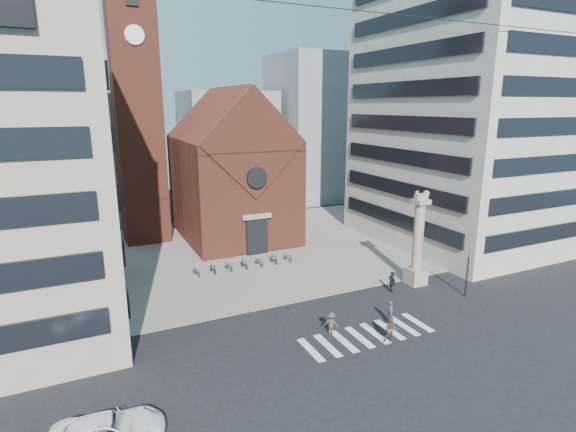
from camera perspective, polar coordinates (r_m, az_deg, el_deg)
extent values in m
plane|color=black|center=(35.35, 6.43, -12.88)|extent=(120.00, 120.00, 0.00)
cube|color=gray|center=(51.22, -4.79, -4.16)|extent=(46.00, 30.00, 0.05)
cube|color=brown|center=(55.26, -7.12, 3.52)|extent=(12.00, 16.00, 12.00)
cube|color=#5B2A1C|center=(54.88, -7.44, 9.76)|extent=(12.00, 15.40, 12.00)
cube|color=brown|center=(47.04, -4.24, 9.15)|extent=(11.76, 0.50, 11.76)
cylinder|color=black|center=(47.04, -3.97, 4.86)|extent=(2.20, 0.30, 2.20)
cube|color=black|center=(48.71, -3.95, -2.67)|extent=(2.40, 0.30, 4.00)
cube|color=tan|center=(48.06, -3.97, -0.06)|extent=(3.20, 0.40, 0.50)
cube|color=brown|center=(55.12, -18.58, 12.31)|extent=(5.00, 5.00, 30.00)
cylinder|color=white|center=(53.01, -18.91, 20.94)|extent=(2.00, 0.20, 2.00)
cube|color=beige|center=(56.28, 21.87, 13.08)|extent=(18.00, 22.00, 32.00)
cube|color=gray|center=(66.93, -28.22, 8.12)|extent=(16.00, 14.00, 22.00)
cube|color=gray|center=(75.56, -7.67, 8.58)|extent=(14.00, 12.00, 18.00)
cube|color=gray|center=(79.02, 4.27, 11.08)|extent=(16.00, 14.00, 24.00)
cube|color=tan|center=(42.82, 15.87, -7.34)|extent=(1.60, 1.60, 1.50)
cylinder|color=tan|center=(41.64, 16.21, -2.52)|extent=(0.90, 0.90, 6.00)
cube|color=tan|center=(40.88, 16.51, 1.79)|extent=(1.30, 1.30, 0.40)
cube|color=tan|center=(40.80, 16.55, 2.34)|extent=(1.20, 0.50, 0.55)
sphere|color=tan|center=(41.12, 17.15, 2.74)|extent=(0.56, 0.56, 0.56)
cube|color=tan|center=(40.40, 16.06, 2.84)|extent=(0.25, 0.15, 0.35)
cylinder|color=black|center=(41.16, 21.75, -7.21)|extent=(0.12, 0.12, 3.50)
imported|color=black|center=(40.47, 22.02, -4.36)|extent=(0.13, 0.16, 0.80)
imported|color=white|center=(25.32, -21.87, -23.99)|extent=(5.56, 3.08, 1.47)
imported|color=#393144|center=(34.92, 12.91, -11.86)|extent=(0.79, 0.76, 1.82)
imported|color=#4E403E|center=(32.40, 12.93, -13.88)|extent=(1.19, 1.15, 1.94)
imported|color=#24252C|center=(40.43, 13.08, -8.15)|extent=(0.61, 1.16, 1.89)
imported|color=#44362D|center=(32.86, 5.53, -13.42)|extent=(1.20, 1.20, 1.67)
imported|color=black|center=(43.92, -11.56, -6.90)|extent=(0.83, 1.72, 0.87)
imported|color=black|center=(44.28, -9.54, -6.57)|extent=(0.70, 1.66, 0.96)
imported|color=black|center=(44.71, -7.54, -6.35)|extent=(0.83, 1.72, 0.87)
imported|color=black|center=(45.17, -5.60, -6.01)|extent=(0.70, 1.66, 0.96)
imported|color=black|center=(45.72, -3.69, -5.79)|extent=(0.83, 1.72, 0.87)
imported|color=black|center=(46.28, -1.84, -5.46)|extent=(0.70, 1.66, 0.96)
imported|color=black|center=(46.92, -0.03, -5.24)|extent=(0.83, 1.72, 0.87)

